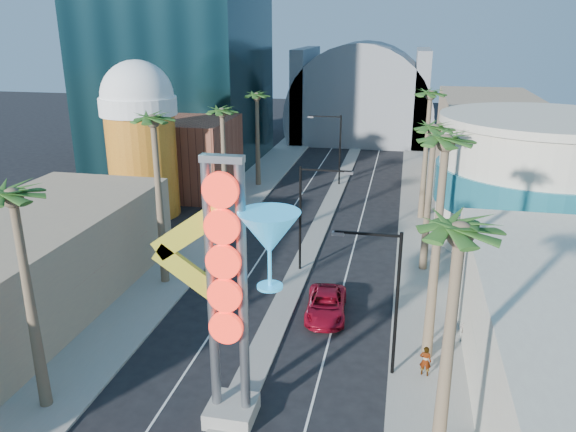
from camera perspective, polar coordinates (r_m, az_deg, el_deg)
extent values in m
cube|color=gray|center=(57.93, -5.27, 1.36)|extent=(5.00, 100.00, 0.15)
cube|color=gray|center=(55.58, 13.82, 0.11)|extent=(5.00, 100.00, 0.15)
cube|color=gray|center=(58.80, 4.48, 1.65)|extent=(1.60, 84.00, 0.15)
cube|color=brown|center=(61.79, -10.37, 6.01)|extent=(10.00, 10.00, 8.00)
cube|color=tan|center=(67.50, 19.46, 7.19)|extent=(10.00, 20.00, 10.00)
cylinder|color=#B05317|center=(54.88, -14.51, 5.18)|extent=(6.40, 6.40, 10.00)
cylinder|color=white|center=(53.91, -14.98, 10.76)|extent=(7.00, 7.00, 1.60)
sphere|color=white|center=(53.81, -15.05, 11.60)|extent=(6.60, 6.60, 6.60)
cylinder|color=beige|center=(50.53, 24.04, 2.97)|extent=(16.00, 16.00, 10.00)
cylinder|color=teal|center=(50.53, 24.04, 2.97)|extent=(16.60, 16.60, 3.00)
cylinder|color=beige|center=(49.50, 24.86, 8.87)|extent=(16.60, 16.60, 0.60)
cylinder|color=slate|center=(91.01, 7.44, 10.23)|extent=(22.00, 16.00, 22.00)
cube|color=slate|center=(91.76, 1.79, 12.34)|extent=(2.00, 16.00, 14.00)
cube|color=slate|center=(90.36, 13.34, 11.75)|extent=(2.00, 16.00, 14.00)
cube|color=gray|center=(27.75, -5.73, -19.11)|extent=(2.20, 2.20, 0.80)
cylinder|color=slate|center=(24.69, -7.76, -7.60)|extent=(0.44, 0.44, 12.00)
cylinder|color=slate|center=(24.29, -4.61, -7.94)|extent=(0.44, 0.44, 12.00)
cube|color=slate|center=(22.47, -6.73, 5.80)|extent=(1.80, 0.50, 0.30)
cylinder|color=red|center=(22.45, -6.89, 2.62)|extent=(1.50, 0.25, 1.50)
cylinder|color=red|center=(22.93, -6.74, -1.10)|extent=(1.50, 0.25, 1.50)
cylinder|color=red|center=(23.50, -6.60, -4.65)|extent=(1.50, 0.25, 1.50)
cylinder|color=red|center=(24.16, -6.46, -8.03)|extent=(1.50, 0.25, 1.50)
cylinder|color=red|center=(24.90, -6.33, -11.21)|extent=(1.50, 0.25, 1.50)
cube|color=yellow|center=(23.93, -10.08, -1.55)|extent=(3.47, 0.25, 2.80)
cube|color=yellow|center=(24.69, -9.81, -5.91)|extent=(3.47, 0.25, 2.80)
cone|color=#29A7E8|center=(22.83, -1.91, -1.74)|extent=(2.60, 2.60, 1.80)
cylinder|color=#29A7E8|center=(23.44, -1.87, -5.40)|extent=(0.16, 0.16, 1.60)
cylinder|color=#29A7E8|center=(23.78, -1.85, -7.16)|extent=(1.10, 1.10, 0.12)
cylinder|color=black|center=(40.67, 1.25, -0.41)|extent=(0.18, 0.18, 8.00)
cube|color=black|center=(39.30, 3.87, 4.64)|extent=(3.60, 0.12, 0.12)
cube|color=slate|center=(39.14, 6.19, 4.37)|extent=(0.60, 0.25, 0.18)
cylinder|color=black|center=(63.57, 5.30, 6.60)|extent=(0.18, 0.18, 8.00)
cube|color=black|center=(63.11, 3.75, 10.06)|extent=(3.60, 0.12, 0.12)
cube|color=slate|center=(63.37, 2.30, 10.03)|extent=(0.60, 0.25, 0.18)
cylinder|color=black|center=(29.03, 10.97, -9.06)|extent=(0.18, 0.18, 8.00)
cube|color=black|center=(27.52, 8.09, -1.81)|extent=(3.24, 0.12, 0.12)
cube|color=slate|center=(27.67, 5.11, -1.80)|extent=(0.60, 0.25, 0.18)
cylinder|color=brown|center=(28.20, -24.65, -8.58)|extent=(0.40, 0.40, 10.50)
sphere|color=#224D19|center=(26.36, -26.19, 1.65)|extent=(2.40, 2.40, 2.40)
cylinder|color=brown|center=(39.14, -12.91, 1.02)|extent=(0.40, 0.40, 11.50)
sphere|color=#224D19|center=(37.83, -13.55, 9.34)|extent=(2.40, 2.40, 2.40)
cylinder|color=brown|center=(51.87, -6.51, 4.89)|extent=(0.40, 0.40, 10.00)
sphere|color=#224D19|center=(50.91, -6.72, 10.35)|extent=(2.40, 2.40, 2.40)
cylinder|color=brown|center=(63.09, -3.11, 7.48)|extent=(0.40, 0.40, 10.00)
sphere|color=#224D19|center=(62.30, -3.19, 12.00)|extent=(2.40, 2.40, 2.40)
cylinder|color=brown|center=(21.47, 15.63, -15.69)|extent=(0.40, 0.40, 11.00)
sphere|color=#224D19|center=(18.97, 17.08, -1.82)|extent=(2.40, 2.40, 2.40)
cylinder|color=brown|center=(30.07, 14.74, -4.13)|extent=(0.40, 0.40, 12.00)
sphere|color=#224D19|center=(28.33, 15.75, 7.12)|extent=(2.40, 2.40, 2.40)
cylinder|color=brown|center=(41.61, 14.06, 1.27)|extent=(0.40, 0.40, 10.50)
sphere|color=#224D19|center=(40.39, 14.65, 8.39)|extent=(2.40, 2.40, 2.40)
cylinder|color=brown|center=(53.08, 13.77, 5.62)|extent=(0.40, 0.40, 11.50)
sphere|color=#224D19|center=(52.11, 14.27, 11.77)|extent=(2.40, 2.40, 2.40)
imported|color=maroon|center=(35.78, 3.89, -8.99)|extent=(2.85, 5.45, 1.46)
imported|color=gray|center=(30.73, 13.78, -14.11)|extent=(0.67, 0.51, 1.67)
imported|color=gray|center=(34.21, 17.61, -10.89)|extent=(0.99, 0.93, 1.62)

